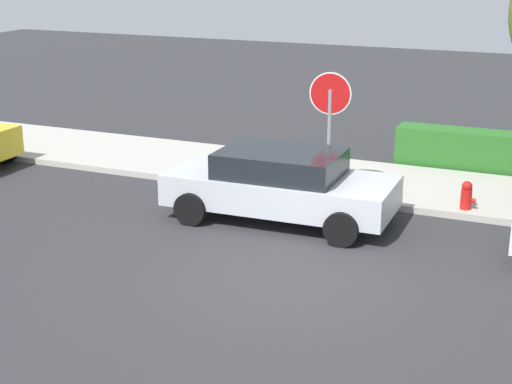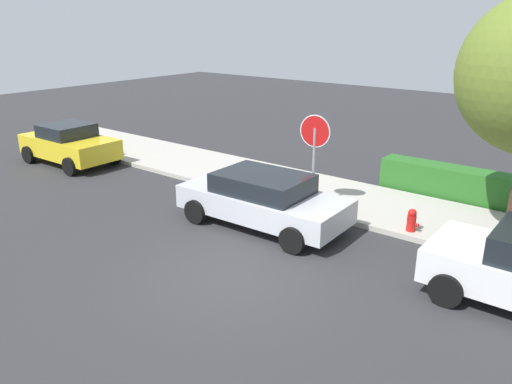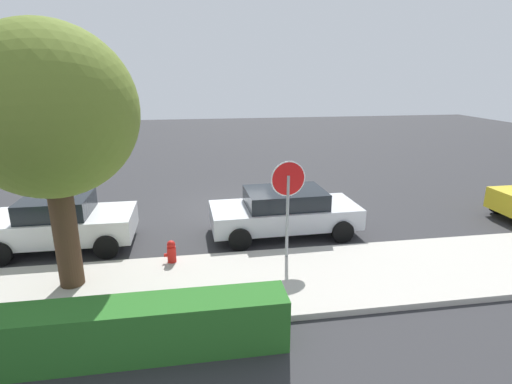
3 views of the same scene
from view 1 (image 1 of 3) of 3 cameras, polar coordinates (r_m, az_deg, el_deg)
The scene contains 5 objects.
ground_plane at distance 12.84m, azimuth 2.48°, elevation -6.14°, with size 60.00×60.00×0.00m, color #2D2D30.
sidewalk_curb at distance 17.69m, azimuth 8.83°, elevation 0.61°, with size 32.00×3.08×0.14m, color #B2ADA3.
stop_sign at distance 16.46m, azimuth 5.39°, elevation 5.92°, with size 0.89×0.11×2.66m.
parked_car_silver at distance 15.19m, azimuth 1.81°, elevation 0.59°, with size 4.45×2.17×1.39m.
fire_hydrant at distance 16.07m, azimuth 15.04°, elevation -0.44°, with size 0.30×0.22×0.72m.
Camera 1 is at (4.18, -11.00, 5.14)m, focal length 55.00 mm.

